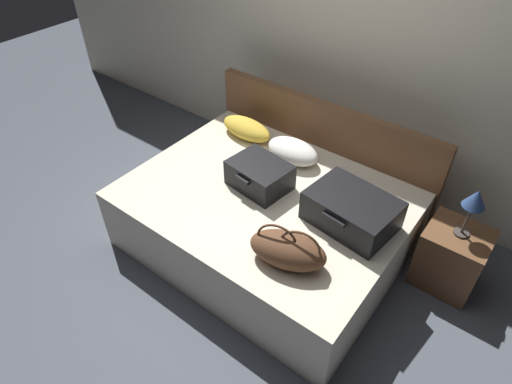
% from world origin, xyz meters
% --- Properties ---
extents(ground_plane, '(12.00, 12.00, 0.00)m').
position_xyz_m(ground_plane, '(0.00, 0.00, 0.00)').
color(ground_plane, '#4C515B').
extents(back_wall, '(8.00, 0.10, 2.60)m').
position_xyz_m(back_wall, '(0.00, 1.65, 1.30)').
color(back_wall, beige).
rests_on(back_wall, ground).
extents(bed, '(2.09, 1.58, 0.55)m').
position_xyz_m(bed, '(0.00, 0.40, 0.28)').
color(bed, beige).
rests_on(bed, ground).
extents(headboard, '(2.13, 0.08, 0.97)m').
position_xyz_m(headboard, '(0.00, 1.23, 0.48)').
color(headboard, brown).
rests_on(headboard, ground).
extents(hard_case_large, '(0.64, 0.49, 0.23)m').
position_xyz_m(hard_case_large, '(0.66, 0.51, 0.67)').
color(hard_case_large, black).
rests_on(hard_case_large, bed).
extents(hard_case_medium, '(0.49, 0.40, 0.21)m').
position_xyz_m(hard_case_medium, '(-0.10, 0.45, 0.66)').
color(hard_case_medium, black).
rests_on(hard_case_medium, bed).
extents(duffel_bag, '(0.56, 0.39, 0.30)m').
position_xyz_m(duffel_bag, '(0.51, -0.05, 0.67)').
color(duffel_bag, brown).
rests_on(duffel_bag, bed).
extents(pillow_near_headboard, '(0.53, 0.27, 0.16)m').
position_xyz_m(pillow_near_headboard, '(-0.61, 0.94, 0.64)').
color(pillow_near_headboard, gold).
rests_on(pillow_near_headboard, bed).
extents(pillow_center_head, '(0.47, 0.29, 0.18)m').
position_xyz_m(pillow_center_head, '(-0.08, 0.89, 0.64)').
color(pillow_center_head, white).
rests_on(pillow_center_head, bed).
extents(nightstand, '(0.44, 0.40, 0.51)m').
position_xyz_m(nightstand, '(1.32, 0.94, 0.26)').
color(nightstand, brown).
rests_on(nightstand, ground).
extents(table_lamp, '(0.15, 0.15, 0.40)m').
position_xyz_m(table_lamp, '(1.32, 0.94, 0.82)').
color(table_lamp, '#3F3833').
rests_on(table_lamp, nightstand).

